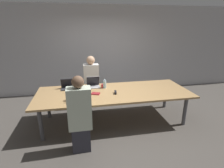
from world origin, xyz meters
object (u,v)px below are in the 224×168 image
(person_far_midleft, at_px, (91,83))
(cup_far_left, at_px, (79,86))
(stapler, at_px, (115,92))
(laptop_far_midleft, at_px, (93,84))
(bottle_far_midleft, at_px, (105,84))
(laptop_far_left, at_px, (68,86))
(cup_near_left, at_px, (68,99))
(laptop_near_left, at_px, (81,98))
(person_near_left, at_px, (80,116))
(cup_far_midleft, at_px, (103,86))

(person_far_midleft, bearing_deg, cup_far_left, -120.85)
(stapler, bearing_deg, person_far_midleft, 122.89)
(laptop_far_midleft, height_order, bottle_far_midleft, laptop_far_midleft)
(bottle_far_midleft, bearing_deg, stapler, -65.94)
(laptop_far_midleft, relative_size, person_far_midleft, 0.22)
(laptop_far_left, bearing_deg, bottle_far_midleft, -8.06)
(cup_near_left, bearing_deg, stapler, 11.53)
(laptop_near_left, distance_m, laptop_far_midleft, 0.88)
(laptop_far_left, relative_size, laptop_far_midleft, 1.00)
(cup_near_left, xyz_separation_m, bottle_far_midleft, (0.83, 0.61, 0.05))
(person_near_left, height_order, laptop_far_left, person_near_left)
(laptop_far_left, relative_size, stapler, 1.98)
(laptop_near_left, relative_size, laptop_far_midleft, 1.06)
(cup_far_midleft, bearing_deg, stapler, -64.61)
(cup_far_midleft, bearing_deg, laptop_far_midleft, 158.01)
(person_far_midleft, distance_m, stapler, 1.15)
(cup_near_left, height_order, person_far_midleft, person_far_midleft)
(cup_near_left, distance_m, cup_far_left, 0.75)
(laptop_far_left, bearing_deg, laptop_far_midleft, 1.47)
(laptop_near_left, xyz_separation_m, laptop_far_midleft, (0.32, 0.82, 0.00))
(cup_far_midleft, bearing_deg, person_far_midleft, 111.15)
(cup_far_left, xyz_separation_m, bottle_far_midleft, (0.60, -0.10, 0.05))
(laptop_near_left, relative_size, person_far_midleft, 0.23)
(person_near_left, relative_size, person_far_midleft, 0.99)
(stapler, bearing_deg, cup_far_left, 156.97)
(laptop_far_midleft, distance_m, person_far_midleft, 0.53)
(person_near_left, xyz_separation_m, person_far_midleft, (0.34, 1.82, 0.01))
(cup_near_left, xyz_separation_m, laptop_far_midleft, (0.57, 0.75, 0.03))
(laptop_near_left, bearing_deg, cup_near_left, -17.11)
(laptop_near_left, height_order, person_near_left, person_near_left)
(laptop_far_left, bearing_deg, cup_near_left, -87.16)
(laptop_far_midleft, distance_m, cup_far_midleft, 0.25)
(laptop_near_left, bearing_deg, person_far_midleft, -103.18)
(person_near_left, distance_m, person_far_midleft, 1.85)
(laptop_near_left, distance_m, cup_far_left, 0.79)
(cup_far_left, height_order, laptop_far_midleft, laptop_far_midleft)
(cup_far_midleft, height_order, stapler, cup_far_midleft)
(laptop_far_midleft, relative_size, cup_far_midleft, 3.54)
(bottle_far_midleft, xyz_separation_m, stapler, (0.18, -0.40, -0.07))
(laptop_near_left, relative_size, cup_near_left, 3.55)
(person_near_left, bearing_deg, cup_far_midleft, -115.27)
(laptop_far_left, bearing_deg, cup_far_midleft, -5.23)
(laptop_far_midleft, bearing_deg, person_near_left, -104.84)
(laptop_near_left, bearing_deg, cup_far_left, -88.82)
(laptop_far_midleft, xyz_separation_m, cup_far_midleft, (0.23, -0.09, -0.03))
(person_near_left, bearing_deg, cup_far_left, -90.49)
(cup_near_left, bearing_deg, person_far_midleft, 65.92)
(cup_far_left, distance_m, laptop_far_midleft, 0.34)
(cup_far_left, height_order, cup_far_midleft, cup_far_left)
(laptop_far_left, distance_m, stapler, 1.17)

